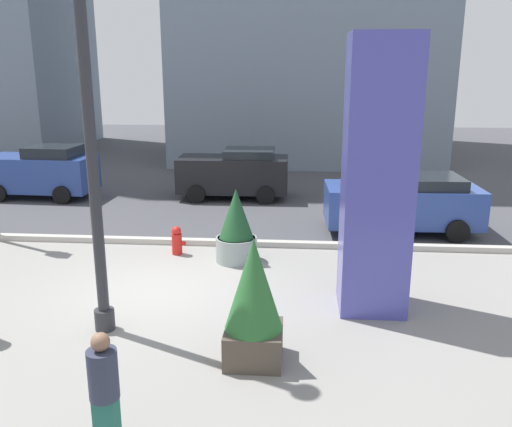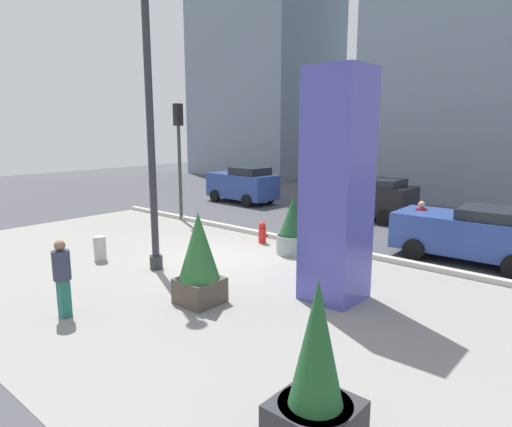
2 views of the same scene
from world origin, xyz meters
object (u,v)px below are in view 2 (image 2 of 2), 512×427
art_pillar_blue (337,188)px  potted_plant_by_pillar (293,228)px  car_curb_west (473,233)px  concrete_bollard (100,249)px  traffic_light_far_side (179,143)px  car_far_lane (243,185)px  lamp_post (151,137)px  fire_hydrant (262,233)px  car_curb_east (368,198)px  pedestrian_by_curb (420,223)px  potted_plant_curbside (199,259)px  pedestrian_crossing (62,275)px  potted_plant_near_right (316,377)px

art_pillar_blue → potted_plant_by_pillar: size_ratio=2.86×
car_curb_west → art_pillar_blue: bearing=-106.5°
concrete_bollard → traffic_light_far_side: traffic_light_far_side is taller
traffic_light_far_side → car_far_lane: traffic_light_far_side is taller
potted_plant_by_pillar → concrete_bollard: 5.91m
lamp_post → fire_hydrant: 5.36m
potted_plant_by_pillar → traffic_light_far_side: traffic_light_far_side is taller
car_curb_east → car_far_lane: bearing=-176.3°
concrete_bollard → car_curb_east: 11.53m
art_pillar_blue → car_curb_east: art_pillar_blue is taller
potted_plant_by_pillar → car_curb_east: (-0.84, 6.70, 0.10)m
potted_plant_by_pillar → pedestrian_by_curb: 4.17m
potted_plant_curbside → traffic_light_far_side: size_ratio=0.43×
car_curb_east → car_far_lane: 7.05m
pedestrian_crossing → fire_hydrant: bearing=96.2°
potted_plant_near_right → car_far_lane: potted_plant_near_right is taller
potted_plant_near_right → potted_plant_curbside: (-4.55, 2.14, 0.15)m
potted_plant_near_right → traffic_light_far_side: 14.68m
traffic_light_far_side → pedestrian_crossing: size_ratio=2.93×
potted_plant_curbside → car_curb_west: bearing=63.8°
fire_hydrant → potted_plant_near_right: bearing=-46.0°
potted_plant_near_right → pedestrian_crossing: potted_plant_near_right is taller
lamp_post → car_curb_east: (1.14, 10.49, -2.77)m
potted_plant_near_right → pedestrian_by_curb: (-2.48, 9.80, 0.00)m
art_pillar_blue → traffic_light_far_side: 10.38m
art_pillar_blue → fire_hydrant: bearing=148.5°
potted_plant_by_pillar → potted_plant_near_right: bearing=-51.7°
fire_hydrant → car_curb_west: size_ratio=0.17×
potted_plant_near_right → pedestrian_crossing: (-6.13, -0.25, 0.03)m
potted_plant_near_right → concrete_bollard: size_ratio=2.91×
pedestrian_crossing → car_curb_east: bearing=90.3°
potted_plant_near_right → potted_plant_by_pillar: bearing=128.3°
potted_plant_near_right → fire_hydrant: (-6.94, 7.18, -0.53)m
potted_plant_near_right → pedestrian_by_curb: bearing=104.2°
fire_hydrant → potted_plant_curbside: bearing=-64.6°
lamp_post → car_curb_east: lamp_post is taller
traffic_light_far_side → art_pillar_blue: bearing=-19.8°
potted_plant_curbside → car_far_lane: 13.94m
potted_plant_curbside → car_far_lane: potted_plant_curbside is taller
potted_plant_by_pillar → car_curb_east: potted_plant_by_pillar is taller
car_curb_east → pedestrian_crossing: 13.75m
traffic_light_far_side → pedestrian_by_curb: 10.13m
potted_plant_by_pillar → traffic_light_far_side: size_ratio=0.37×
fire_hydrant → car_curb_east: size_ratio=0.19×
pedestrian_crossing → car_far_lane: bearing=118.1°
car_curb_west → potted_plant_near_right: bearing=-85.1°
potted_plant_by_pillar → car_far_lane: car_far_lane is taller
car_curb_east → pedestrian_crossing: (0.08, -13.75, -0.00)m
car_curb_west → car_far_lane: (-12.40, 3.36, 0.10)m
car_curb_east → car_far_lane: car_far_lane is taller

